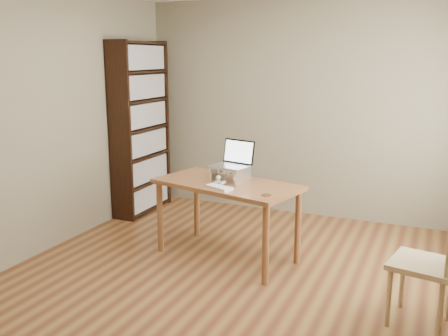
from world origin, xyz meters
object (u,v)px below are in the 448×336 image
(bookshelf, at_px, (141,128))
(desk, at_px, (227,193))
(laptop, at_px, (233,160))
(cat, at_px, (230,173))
(keyboard, at_px, (219,187))
(chair, at_px, (435,257))

(bookshelf, distance_m, desk, 1.89)
(laptop, bearing_deg, cat, -105.09)
(desk, relative_size, keyboard, 5.11)
(desk, bearing_deg, chair, -3.58)
(bookshelf, height_order, chair, bookshelf)
(bookshelf, relative_size, laptop, 5.34)
(bookshelf, xyz_separation_m, keyboard, (1.59, -1.18, -0.29))
(keyboard, xyz_separation_m, cat, (-0.03, 0.33, 0.05))
(cat, bearing_deg, desk, -75.40)
(laptop, xyz_separation_m, cat, (-0.02, -0.03, -0.13))
(keyboard, distance_m, cat, 0.34)
(bookshelf, height_order, laptop, bookshelf)
(bookshelf, bearing_deg, desk, -31.47)
(cat, bearing_deg, bookshelf, 157.31)
(desk, relative_size, cat, 3.11)
(laptop, height_order, chair, laptop)
(desk, bearing_deg, laptop, 103.55)
(cat, bearing_deg, chair, -14.03)
(cat, xyz_separation_m, chair, (1.87, -0.68, -0.29))
(bookshelf, bearing_deg, cat, -28.70)
(chair, bearing_deg, desk, 173.82)
(bookshelf, relative_size, keyboard, 7.25)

